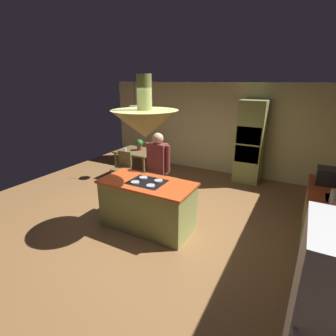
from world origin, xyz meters
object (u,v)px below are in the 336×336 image
Objects in this scene: person_at_island at (158,167)px; canister_sugar at (335,200)px; chair_facing_island at (123,166)px; oven_tower at (250,142)px; potted_plant_on_table at (139,144)px; microwave_on_counter at (332,177)px; cup_on_table at (125,150)px; canister_flour at (335,208)px; chair_by_back_wall at (150,154)px; canister_tea at (334,196)px; dining_table at (137,154)px; kitchen_island at (147,205)px.

person_at_island reaches higher than canister_sugar.
chair_facing_island is at bearing 153.35° from person_at_island.
potted_plant_on_table is (-2.77, -1.06, -0.14)m from oven_tower.
microwave_on_counter is at bearing -9.65° from potted_plant_on_table.
oven_tower is 23.83× the size of cup_on_table.
potted_plant_on_table is 1.38× the size of canister_sugar.
canister_sugar is at bearing 90.00° from canister_flour.
canister_tea is at bearing 155.11° from chair_by_back_wall.
canister_sugar is at bearing -19.84° from dining_table.
cup_on_table is (-1.77, 1.20, -0.14)m from person_at_island.
potted_plant_on_table is (0.03, 0.09, 0.27)m from dining_table.
canister_sugar is (4.78, -1.42, 0.21)m from cup_on_table.
oven_tower is at bearing 122.03° from canister_sugar.
person_at_island reaches higher than canister_tea.
cup_on_table is 0.43× the size of canister_tea.
microwave_on_counter is (4.54, -1.33, 0.54)m from chair_by_back_wall.
kitchen_island reaches higher than chair_by_back_wall.
person_at_island reaches higher than chair_by_back_wall.
canister_tea is (2.84, 0.64, 0.55)m from kitchen_island.
microwave_on_counter reaches higher than canister_sugar.
oven_tower is at bearing 120.44° from canister_flour.
oven_tower is at bearing -169.97° from chair_by_back_wall.
canister_sugar reaches higher than chair_facing_island.
kitchen_island is 1.61× the size of dining_table.
potted_plant_on_table is 4.83m from canister_sugar.
person_at_island is at bearing 126.54° from chair_by_back_wall.
chair_facing_island is (-1.53, 0.77, -0.44)m from person_at_island.
chair_by_back_wall is 5.19m from canister_flour.
potted_plant_on_table is at bearing 47.54° from cup_on_table.
cup_on_table is 0.56× the size of canister_flour.
kitchen_island is 2.71m from dining_table.
oven_tower is at bearing 24.03° from cup_on_table.
canister_tea reaches higher than chair_facing_island.
cup_on_table is at bearing 163.42° from canister_sugar.
chair_facing_island is 0.58m from cup_on_table.
oven_tower is at bearing 32.61° from chair_facing_island.
dining_table is at bearing 41.25° from cup_on_table.
kitchen_island is 0.86m from person_at_island.
canister_tea is at bearing -90.00° from microwave_on_counter.
person_at_island reaches higher than kitchen_island.
canister_tea is (3.01, -0.04, 0.07)m from person_at_island.
kitchen_island is 5.67× the size of potted_plant_on_table.
chair_facing_island is 2.90× the size of potted_plant_on_table.
oven_tower is 3.44m from canister_flour.
chair_by_back_wall is 5.03m from canister_tea.
chair_by_back_wall is 4.76m from microwave_on_counter.
canister_sugar is 0.47× the size of microwave_on_counter.
chair_facing_island reaches higher than dining_table.
chair_facing_island is 4.64m from canister_tea.
cup_on_table is (-1.94, 1.89, 0.35)m from kitchen_island.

